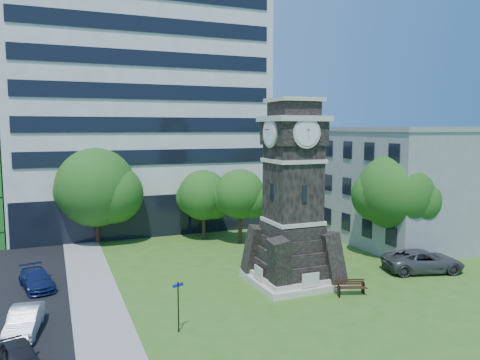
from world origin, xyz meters
name	(u,v)px	position (x,y,z in m)	size (l,w,h in m)	color
ground	(264,298)	(0.00, 0.00, 0.00)	(160.00, 160.00, 0.00)	#36611B
sidewalk	(94,292)	(-9.50, 5.00, 0.03)	(3.00, 70.00, 0.06)	gray
clock_tower	(293,205)	(3.00, 2.00, 5.28)	(5.40, 5.40, 12.22)	beige
office_tall	(134,91)	(-3.20, 25.84, 14.22)	(26.20, 15.11, 28.60)	white
office_low	(426,184)	(19.97, 8.00, 5.21)	(15.20, 12.20, 10.40)	#929497
car_street_south	(19,357)	(-13.25, -3.84, 0.60)	(1.42, 3.53, 1.20)	black
car_street_mid	(24,321)	(-13.24, 0.11, 0.65)	(1.37, 3.94, 1.30)	#B7BABF
car_street_north	(37,279)	(-12.85, 7.10, 0.61)	(1.70, 4.17, 1.21)	#121F50
car_east_lot	(423,261)	(12.88, 0.53, 0.79)	(2.62, 5.69, 1.58)	#49494E
park_bench	(351,286)	(5.27, -1.44, 0.52)	(1.89, 0.51, 0.98)	black
street_sign	(178,301)	(-6.01, -2.70, 1.64)	(0.63, 0.06, 2.62)	black
tree_nw	(97,190)	(-7.97, 18.22, 4.84)	(7.76, 7.06, 8.57)	#332114
tree_nc	(204,197)	(1.32, 16.01, 3.97)	(5.10, 4.63, 6.46)	#332114
tree_ne	(241,196)	(3.84, 13.21, 4.30)	(4.86, 4.42, 6.69)	#332114
tree_east	(396,194)	(13.55, 4.44, 5.08)	(6.61, 6.01, 8.30)	#332114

